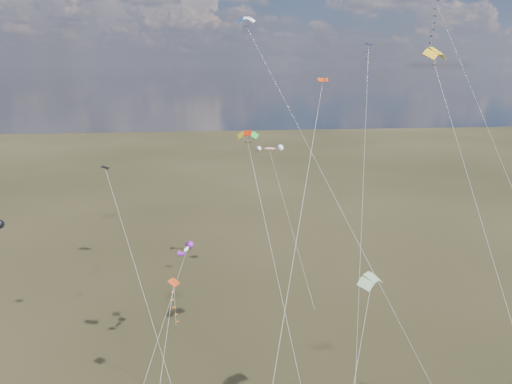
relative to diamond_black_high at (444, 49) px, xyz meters
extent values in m
cube|color=#0A1943|center=(-8.03, 1.53, 0.49)|extent=(1.00, 1.00, 0.24)
cylinder|color=silver|center=(-10.88, -7.70, -16.29)|extent=(5.72, 18.49, 33.56)
cube|color=black|center=(-37.19, -1.13, -12.31)|extent=(0.72, 0.78, 0.32)
cylinder|color=silver|center=(-33.53, -7.03, -22.68)|extent=(7.35, 11.82, 20.77)
cube|color=#BE3612|center=(-29.70, -11.48, -21.00)|extent=(1.18, 1.20, 0.43)
cylinder|color=silver|center=(-30.73, -15.92, -27.03)|extent=(2.09, 8.92, 12.08)
cube|color=#E93F0B|center=(-16.25, -10.81, -2.98)|extent=(0.94, 0.90, 0.30)
cylinder|color=silver|center=(-20.90, -20.99, -18.02)|extent=(9.33, 20.40, 30.09)
cylinder|color=silver|center=(-5.78, -23.17, -16.85)|extent=(2.78, 21.60, 32.44)
cylinder|color=silver|center=(-13.10, -5.03, -14.64)|extent=(16.00, 28.05, 36.85)
cylinder|color=silver|center=(-20.42, -16.45, -20.31)|extent=(4.56, 12.82, 25.50)
ellipsoid|color=white|center=(-28.83, -4.25, -20.76)|extent=(1.58, 2.57, 0.91)
cylinder|color=silver|center=(-31.28, -8.65, -26.91)|extent=(4.92, 8.82, 12.32)
ellipsoid|color=red|center=(-17.11, 15.99, -13.70)|extent=(3.61, 1.44, 1.08)
cylinder|color=silver|center=(-14.93, 9.21, -23.38)|extent=(4.40, 13.58, 19.38)
cube|color=#332316|center=(-12.74, 2.43, -33.00)|extent=(0.10, 0.10, 0.12)
camera|label=1|loc=(-26.30, -50.16, -1.80)|focal=32.00mm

